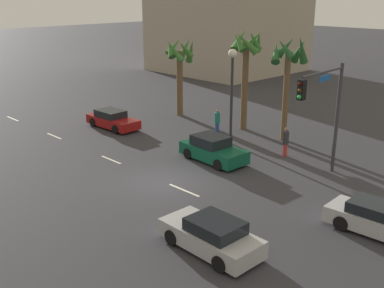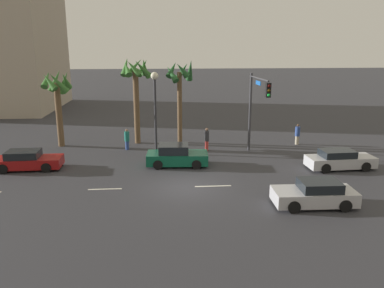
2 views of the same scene
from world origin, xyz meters
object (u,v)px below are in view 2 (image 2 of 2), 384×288
at_px(pedestrian_0, 297,134).
at_px(traffic_signal, 256,102).
at_px(car_1, 340,160).
at_px(palm_tree_0, 136,79).
at_px(car_3, 27,161).
at_px(palm_tree_2, 58,91).
at_px(streetlamp, 155,97).
at_px(pedestrian_1, 127,139).
at_px(car_2, 177,156).
at_px(car_0, 315,194).
at_px(palm_tree_1, 180,81).
at_px(pedestrian_2, 207,139).

bearing_deg(pedestrian_0, traffic_signal, -145.52).
xyz_separation_m(car_1, palm_tree_0, (-13.84, 8.05, 4.75)).
relative_size(car_3, palm_tree_2, 0.71).
height_order(car_1, palm_tree_2, palm_tree_2).
relative_size(streetlamp, pedestrian_1, 3.71).
distance_m(pedestrian_0, palm_tree_0, 14.02).
height_order(car_2, pedestrian_1, pedestrian_1).
distance_m(car_0, pedestrian_0, 12.87).
height_order(car_1, palm_tree_1, palm_tree_1).
bearing_deg(pedestrian_2, traffic_signal, -26.52).
bearing_deg(palm_tree_1, streetlamp, -121.97).
distance_m(car_1, traffic_signal, 7.03).
height_order(pedestrian_1, palm_tree_2, palm_tree_2).
bearing_deg(pedestrian_2, car_0, -68.65).
height_order(car_2, streetlamp, streetlamp).
bearing_deg(car_0, car_1, 55.78).
distance_m(car_3, palm_tree_2, 7.26).
bearing_deg(car_1, streetlamp, 158.75).
height_order(traffic_signal, palm_tree_2, palm_tree_2).
bearing_deg(pedestrian_0, palm_tree_2, 177.06).
height_order(car_0, traffic_signal, traffic_signal).
height_order(palm_tree_1, palm_tree_2, palm_tree_1).
xyz_separation_m(car_0, palm_tree_2, (-16.04, 13.42, 3.85)).
distance_m(car_2, palm_tree_0, 8.55).
bearing_deg(palm_tree_0, palm_tree_1, -1.04).
relative_size(palm_tree_1, palm_tree_2, 1.13).
relative_size(car_3, palm_tree_0, 0.62).
relative_size(car_0, car_3, 0.96).
xyz_separation_m(car_2, palm_tree_1, (0.57, 6.43, 4.49)).
bearing_deg(palm_tree_1, car_3, -148.26).
xyz_separation_m(car_2, pedestrian_0, (10.21, 5.01, 0.21)).
bearing_deg(traffic_signal, car_3, -172.39).
distance_m(car_1, palm_tree_0, 16.70).
xyz_separation_m(pedestrian_0, palm_tree_2, (-19.39, 1.00, 3.60)).
distance_m(car_3, traffic_signal, 16.36).
bearing_deg(pedestrian_1, car_1, -22.34).
distance_m(car_0, car_2, 10.11).
bearing_deg(car_1, pedestrian_1, 157.66).
relative_size(palm_tree_0, palm_tree_2, 1.16).
distance_m(pedestrian_1, pedestrian_2, 6.29).
xyz_separation_m(car_0, car_1, (3.99, 5.86, -0.02)).
height_order(car_1, palm_tree_0, palm_tree_0).
distance_m(car_2, streetlamp, 5.06).
bearing_deg(car_3, palm_tree_2, 82.65).
distance_m(car_1, pedestrian_2, 9.88).
xyz_separation_m(car_0, streetlamp, (-8.30, 10.64, 3.67)).
bearing_deg(pedestrian_1, car_3, -143.99).
bearing_deg(traffic_signal, pedestrian_1, 165.98).
bearing_deg(palm_tree_2, pedestrian_1, -16.00).
distance_m(car_2, palm_tree_1, 7.87).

